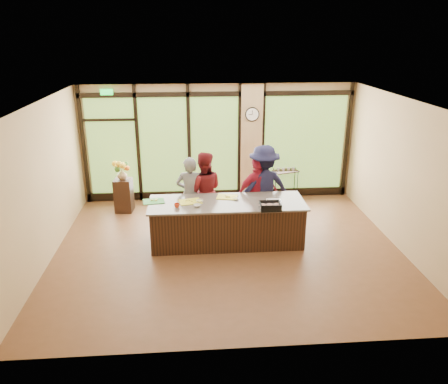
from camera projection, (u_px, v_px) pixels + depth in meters
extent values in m
plane|color=brown|center=(228.00, 249.00, 8.98)|extent=(7.00, 7.00, 0.00)
plane|color=white|center=(229.00, 102.00, 7.94)|extent=(7.00, 7.00, 0.00)
plane|color=tan|center=(218.00, 143.00, 11.26)|extent=(7.00, 0.00, 7.00)
plane|color=tan|center=(43.00, 184.00, 8.20)|extent=(0.00, 6.00, 6.00)
plane|color=tan|center=(403.00, 175.00, 8.71)|extent=(0.00, 6.00, 6.00)
cube|color=tan|center=(251.00, 143.00, 11.27)|extent=(0.55, 0.12, 3.00)
cube|color=black|center=(218.00, 94.00, 10.78)|extent=(6.90, 0.08, 0.12)
cube|color=black|center=(219.00, 194.00, 11.69)|extent=(6.90, 0.08, 0.20)
cube|color=#19D83F|center=(107.00, 92.00, 10.51)|extent=(0.30, 0.04, 0.14)
cube|color=#3D6523|center=(112.00, 147.00, 11.06)|extent=(1.20, 0.02, 2.50)
cube|color=#3D6523|center=(164.00, 146.00, 11.15)|extent=(1.20, 0.02, 2.50)
cube|color=#3D6523|center=(214.00, 145.00, 11.25)|extent=(1.20, 0.02, 2.50)
cube|color=#3D6523|center=(304.00, 143.00, 11.42)|extent=(2.10, 0.02, 2.50)
cube|color=black|center=(84.00, 146.00, 10.97)|extent=(0.08, 0.08, 3.00)
cube|color=black|center=(138.00, 145.00, 11.07)|extent=(0.08, 0.08, 3.00)
cube|color=black|center=(189.00, 144.00, 11.16)|extent=(0.08, 0.08, 3.00)
cube|color=black|center=(240.00, 143.00, 11.26)|extent=(0.08, 0.08, 3.00)
cube|color=black|center=(263.00, 142.00, 11.30)|extent=(0.08, 0.08, 3.00)
cube|color=black|center=(347.00, 141.00, 11.46)|extent=(0.08, 0.08, 3.00)
cube|color=black|center=(227.00, 223.00, 9.10)|extent=(3.10, 1.00, 0.88)
cube|color=slate|center=(227.00, 203.00, 8.95)|extent=(3.20, 1.10, 0.04)
cylinder|color=black|center=(252.00, 114.00, 10.94)|extent=(0.36, 0.04, 0.36)
cylinder|color=white|center=(252.00, 114.00, 10.93)|extent=(0.31, 0.01, 0.31)
cube|color=black|center=(252.00, 112.00, 10.91)|extent=(0.01, 0.00, 0.11)
cube|color=black|center=(250.00, 114.00, 10.92)|extent=(0.09, 0.00, 0.01)
imported|color=slate|center=(190.00, 195.00, 9.55)|extent=(0.66, 0.47, 1.70)
imported|color=maroon|center=(204.00, 191.00, 9.68)|extent=(0.89, 0.71, 1.77)
imported|color=maroon|center=(257.00, 194.00, 9.68)|extent=(1.04, 0.65, 1.65)
imported|color=#171733|center=(264.00, 187.00, 9.72)|extent=(1.37, 1.00, 1.90)
cube|color=black|center=(270.00, 208.00, 8.55)|extent=(0.41, 0.32, 0.07)
imported|color=silver|center=(273.00, 203.00, 8.79)|extent=(0.36, 0.36, 0.08)
cube|color=green|center=(154.00, 201.00, 8.96)|extent=(0.47, 0.38, 0.01)
cube|color=yellow|center=(190.00, 202.00, 8.94)|extent=(0.50, 0.42, 0.01)
cube|color=yellow|center=(227.00, 197.00, 9.19)|extent=(0.48, 0.40, 0.01)
imported|color=silver|center=(197.00, 206.00, 8.69)|extent=(0.20, 0.20, 0.05)
imported|color=silver|center=(200.00, 201.00, 8.92)|extent=(0.17, 0.17, 0.05)
imported|color=silver|center=(236.00, 199.00, 9.05)|extent=(0.14, 0.14, 0.03)
imported|color=red|center=(177.00, 205.00, 8.65)|extent=(0.14, 0.14, 0.09)
cube|color=black|center=(124.00, 195.00, 10.74)|extent=(0.45, 0.45, 0.83)
imported|color=#997C53|center=(122.00, 174.00, 10.56)|extent=(0.31, 0.31, 0.25)
cube|color=black|center=(285.00, 193.00, 11.62)|extent=(0.71, 0.54, 0.03)
cube|color=black|center=(286.00, 171.00, 11.41)|extent=(0.71, 0.54, 0.03)
cylinder|color=black|center=(275.00, 187.00, 11.36)|extent=(0.02, 0.02, 0.82)
cylinder|color=black|center=(297.00, 186.00, 11.40)|extent=(0.02, 0.02, 0.82)
cylinder|color=black|center=(273.00, 182.00, 11.67)|extent=(0.02, 0.02, 0.82)
cylinder|color=black|center=(294.00, 182.00, 11.71)|extent=(0.02, 0.02, 0.82)
imported|color=silver|center=(278.00, 169.00, 11.38)|extent=(0.11, 0.11, 0.08)
imported|color=silver|center=(283.00, 169.00, 11.39)|extent=(0.11, 0.11, 0.08)
imported|color=silver|center=(289.00, 169.00, 11.40)|extent=(0.11, 0.11, 0.08)
imported|color=silver|center=(293.00, 169.00, 11.41)|extent=(0.11, 0.11, 0.08)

